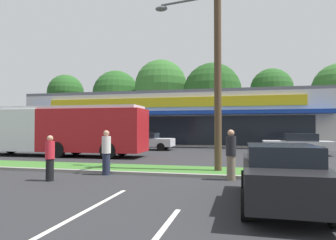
% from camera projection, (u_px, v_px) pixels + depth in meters
% --- Properties ---
extents(grass_median, '(56.00, 2.20, 0.12)m').
position_uv_depth(grass_median, '(98.00, 168.00, 13.97)').
color(grass_median, '#386B28').
rests_on(grass_median, ground_plane).
extents(curb_lip, '(56.00, 0.24, 0.12)m').
position_uv_depth(curb_lip, '(85.00, 171.00, 12.79)').
color(curb_lip, gray).
rests_on(curb_lip, ground_plane).
extents(parking_stripe_2, '(0.12, 4.80, 0.01)m').
position_uv_depth(parking_stripe_2, '(84.00, 212.00, 6.89)').
color(parking_stripe_2, silver).
rests_on(parking_stripe_2, ground_plane).
extents(storefront_building, '(31.80, 15.19, 5.55)m').
position_uv_depth(storefront_building, '(180.00, 120.00, 36.48)').
color(storefront_building, beige).
rests_on(storefront_building, ground_plane).
extents(tree_far_left, '(5.97, 5.97, 10.66)m').
position_uv_depth(tree_far_left, '(66.00, 93.00, 51.31)').
color(tree_far_left, '#473323').
rests_on(tree_far_left, ground_plane).
extents(tree_left, '(7.43, 7.43, 10.94)m').
position_uv_depth(tree_left, '(116.00, 94.00, 49.21)').
color(tree_left, '#473323').
rests_on(tree_left, ground_plane).
extents(tree_mid_left, '(7.71, 7.71, 11.89)m').
position_uv_depth(tree_mid_left, '(161.00, 86.00, 45.55)').
color(tree_mid_left, '#473323').
rests_on(tree_mid_left, ground_plane).
extents(tree_mid, '(7.87, 7.87, 10.63)m').
position_uv_depth(tree_mid, '(212.00, 92.00, 41.75)').
color(tree_mid, '#473323').
rests_on(tree_mid, ground_plane).
extents(tree_mid_right, '(5.79, 5.79, 10.00)m').
position_uv_depth(tree_mid_right, '(272.00, 90.00, 42.32)').
color(tree_mid_right, '#473323').
rests_on(tree_mid_right, ground_plane).
extents(utility_pole, '(3.13, 2.38, 10.31)m').
position_uv_depth(utility_pole, '(214.00, 41.00, 12.82)').
color(utility_pole, '#4C3826').
rests_on(utility_pole, ground_plane).
extents(city_bus, '(12.33, 2.92, 3.25)m').
position_uv_depth(city_bus, '(55.00, 129.00, 20.31)').
color(city_bus, '#AD191E').
rests_on(city_bus, ground_plane).
extents(car_0, '(4.18, 1.98, 1.42)m').
position_uv_depth(car_0, '(148.00, 141.00, 25.57)').
color(car_0, silver).
rests_on(car_0, ground_plane).
extents(car_1, '(1.86, 4.53, 1.49)m').
position_uv_depth(car_1, '(281.00, 174.00, 7.40)').
color(car_1, black).
rests_on(car_1, ground_plane).
extents(car_2, '(4.47, 2.00, 1.46)m').
position_uv_depth(car_2, '(298.00, 144.00, 21.10)').
color(car_2, '#B7B7BC').
rests_on(car_2, ground_plane).
extents(pedestrian_near_bench, '(0.37, 0.37, 1.82)m').
position_uv_depth(pedestrian_near_bench, '(231.00, 155.00, 11.05)').
color(pedestrian_near_bench, '#726651').
rests_on(pedestrian_near_bench, ground_plane).
extents(pedestrian_by_pole, '(0.33, 0.33, 1.61)m').
position_uv_depth(pedestrian_by_pole, '(50.00, 158.00, 10.87)').
color(pedestrian_by_pole, black).
rests_on(pedestrian_by_pole, ground_plane).
extents(pedestrian_mid, '(0.36, 0.36, 1.78)m').
position_uv_depth(pedestrian_mid, '(106.00, 152.00, 12.25)').
color(pedestrian_mid, '#1E2338').
rests_on(pedestrian_mid, ground_plane).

